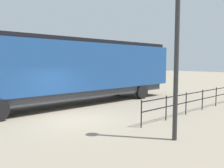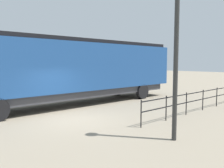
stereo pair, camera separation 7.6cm
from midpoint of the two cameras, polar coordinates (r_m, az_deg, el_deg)
The scene contains 4 objects.
ground_plane at distance 11.40m, azimuth -9.29°, elevation -8.50°, with size 120.00×120.00×0.00m, color gray.
locomotive at distance 15.39m, azimuth -7.58°, elevation 3.81°, with size 3.01×15.81×4.13m.
lamp_post at distance 8.40m, azimuth 15.67°, elevation 14.17°, with size 0.46×0.46×6.06m.
platform_fence at distance 14.25m, azimuth 21.30°, elevation -2.95°, with size 0.05×10.67×1.16m.
Camera 2 is at (9.34, -5.97, 2.70)m, focal length 37.77 mm.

